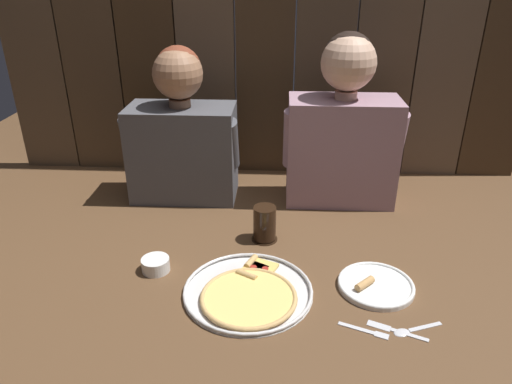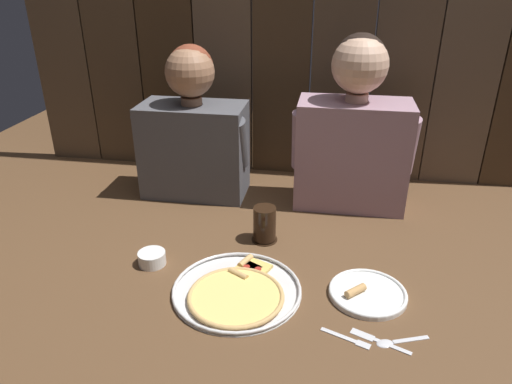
{
  "view_description": "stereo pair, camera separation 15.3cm",
  "coord_description": "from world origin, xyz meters",
  "px_view_note": "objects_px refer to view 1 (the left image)",
  "views": [
    {
      "loc": [
        0.07,
        -1.28,
        0.85
      ],
      "look_at": [
        -0.0,
        0.1,
        0.18
      ],
      "focal_mm": 33.12,
      "sensor_mm": 36.0,
      "label": 1
    },
    {
      "loc": [
        0.23,
        -1.26,
        0.85
      ],
      "look_at": [
        -0.0,
        0.1,
        0.18
      ],
      "focal_mm": 33.12,
      "sensor_mm": 36.0,
      "label": 2
    }
  ],
  "objects_px": {
    "pizza_tray": "(249,292)",
    "diner_left": "(182,134)",
    "drinking_glass": "(265,224)",
    "dipping_bowl": "(156,264)",
    "diner_right": "(343,127)",
    "dinner_plate": "(376,285)"
  },
  "relations": [
    {
      "from": "pizza_tray",
      "to": "diner_left",
      "type": "bearing_deg",
      "value": 115.29
    },
    {
      "from": "pizza_tray",
      "to": "diner_left",
      "type": "relative_size",
      "value": 0.63
    },
    {
      "from": "drinking_glass",
      "to": "dipping_bowl",
      "type": "distance_m",
      "value": 0.38
    },
    {
      "from": "drinking_glass",
      "to": "diner_left",
      "type": "height_order",
      "value": "diner_left"
    },
    {
      "from": "pizza_tray",
      "to": "diner_left",
      "type": "distance_m",
      "value": 0.74
    },
    {
      "from": "diner_right",
      "to": "drinking_glass",
      "type": "bearing_deg",
      "value": -130.52
    },
    {
      "from": "drinking_glass",
      "to": "diner_left",
      "type": "relative_size",
      "value": 0.21
    },
    {
      "from": "dinner_plate",
      "to": "diner_right",
      "type": "relative_size",
      "value": 0.34
    },
    {
      "from": "dinner_plate",
      "to": "drinking_glass",
      "type": "height_order",
      "value": "drinking_glass"
    },
    {
      "from": "dinner_plate",
      "to": "dipping_bowl",
      "type": "relative_size",
      "value": 2.58
    },
    {
      "from": "dinner_plate",
      "to": "dipping_bowl",
      "type": "bearing_deg",
      "value": 175.75
    },
    {
      "from": "dipping_bowl",
      "to": "diner_left",
      "type": "distance_m",
      "value": 0.58
    },
    {
      "from": "drinking_glass",
      "to": "diner_left",
      "type": "xyz_separation_m",
      "value": [
        -0.33,
        0.33,
        0.2
      ]
    },
    {
      "from": "dinner_plate",
      "to": "diner_right",
      "type": "distance_m",
      "value": 0.65
    },
    {
      "from": "drinking_glass",
      "to": "pizza_tray",
      "type": "bearing_deg",
      "value": -96.19
    },
    {
      "from": "pizza_tray",
      "to": "dipping_bowl",
      "type": "relative_size",
      "value": 4.34
    },
    {
      "from": "dipping_bowl",
      "to": "diner_right",
      "type": "height_order",
      "value": "diner_right"
    },
    {
      "from": "drinking_glass",
      "to": "diner_right",
      "type": "relative_size",
      "value": 0.19
    },
    {
      "from": "diner_left",
      "to": "dinner_plate",
      "type": "bearing_deg",
      "value": -40.91
    },
    {
      "from": "dipping_bowl",
      "to": "diner_right",
      "type": "distance_m",
      "value": 0.85
    },
    {
      "from": "drinking_glass",
      "to": "diner_right",
      "type": "xyz_separation_m",
      "value": [
        0.28,
        0.33,
        0.24
      ]
    },
    {
      "from": "dinner_plate",
      "to": "diner_left",
      "type": "distance_m",
      "value": 0.91
    }
  ]
}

